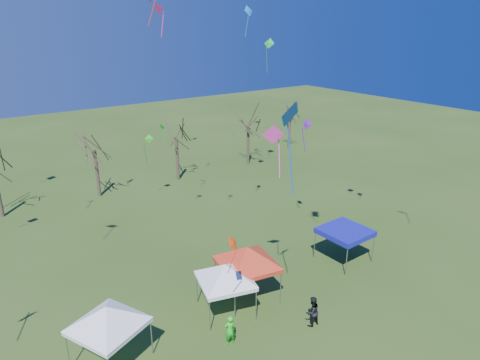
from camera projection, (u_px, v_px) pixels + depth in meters
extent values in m
plane|color=#2B4516|center=(287.00, 318.00, 24.23)|extent=(140.00, 140.00, 0.00)
cylinder|color=#3D2D21|center=(97.00, 173.00, 40.63)|extent=(0.32, 0.32, 4.64)
cylinder|color=#3D2D21|center=(177.00, 159.00, 45.05)|extent=(0.32, 0.32, 4.49)
cylinder|color=#3D2D21|center=(248.00, 146.00, 50.16)|extent=(0.32, 0.32, 4.47)
cylinder|color=#3D2D21|center=(289.00, 133.00, 56.39)|extent=(0.32, 0.32, 4.23)
cylinder|color=gray|center=(68.00, 352.00, 20.32)|extent=(0.06, 0.06, 1.98)
cylinder|color=gray|center=(152.00, 338.00, 21.26)|extent=(0.06, 0.06, 1.98)
cylinder|color=gray|center=(112.00, 320.00, 22.57)|extent=(0.06, 0.06, 1.98)
cube|color=white|center=(108.00, 326.00, 20.41)|extent=(3.91, 3.91, 0.24)
pyramid|color=white|center=(106.00, 307.00, 20.03)|extent=(3.84, 3.84, 0.99)
cylinder|color=gray|center=(210.00, 316.00, 22.87)|extent=(0.06, 0.06, 1.92)
cylinder|color=gray|center=(197.00, 289.00, 25.23)|extent=(0.06, 0.06, 1.92)
cylinder|color=gray|center=(256.00, 306.00, 23.74)|extent=(0.06, 0.06, 1.92)
cylinder|color=gray|center=(239.00, 280.00, 26.10)|extent=(0.06, 0.06, 1.92)
cube|color=white|center=(225.00, 281.00, 24.12)|extent=(3.55, 3.55, 0.23)
pyramid|color=white|center=(225.00, 264.00, 23.75)|extent=(3.91, 3.91, 0.96)
cylinder|color=gray|center=(235.00, 301.00, 23.94)|extent=(0.06, 0.06, 2.11)
cylinder|color=gray|center=(215.00, 275.00, 26.46)|extent=(0.06, 0.06, 2.11)
cylinder|color=gray|center=(281.00, 288.00, 25.11)|extent=(0.06, 0.06, 2.11)
cylinder|color=gray|center=(258.00, 264.00, 27.63)|extent=(0.06, 0.06, 2.11)
cube|color=red|center=(247.00, 264.00, 25.38)|extent=(3.72, 3.72, 0.25)
pyramid|color=red|center=(247.00, 247.00, 24.97)|extent=(4.40, 4.40, 1.06)
cylinder|color=gray|center=(346.00, 262.00, 27.96)|extent=(0.06, 0.06, 2.02)
cylinder|color=gray|center=(315.00, 245.00, 30.08)|extent=(0.06, 0.06, 2.02)
cylinder|color=gray|center=(373.00, 249.00, 29.57)|extent=(0.06, 0.06, 2.02)
cylinder|color=gray|center=(341.00, 234.00, 31.69)|extent=(0.06, 0.06, 2.02)
cube|color=#0E1093|center=(345.00, 233.00, 29.44)|extent=(3.10, 3.10, 0.24)
cube|color=#0E1093|center=(345.00, 230.00, 29.37)|extent=(3.10, 3.10, 0.12)
imported|color=#24D421|center=(230.00, 330.00, 22.03)|extent=(0.67, 0.50, 1.67)
imported|color=black|center=(312.00, 311.00, 23.37)|extent=(0.88, 0.70, 1.78)
cone|color=green|center=(162.00, 127.00, 40.84)|extent=(0.53, 0.76, 0.65)
cube|color=green|center=(164.00, 136.00, 41.00)|extent=(0.48, 0.19, 1.36)
cube|color=red|center=(152.00, 12.00, 31.91)|extent=(0.79, 0.05, 1.95)
cone|color=#FF38B1|center=(273.00, 134.00, 22.03)|extent=(1.16, 0.91, 1.13)
cube|color=#FF38B1|center=(279.00, 158.00, 22.49)|extent=(0.43, 0.66, 2.00)
cone|color=#F63E0C|center=(233.00, 243.00, 20.07)|extent=(0.99, 0.94, 0.74)
cube|color=#F63E0C|center=(232.00, 261.00, 20.18)|extent=(0.31, 0.37, 1.32)
cone|color=blue|center=(249.00, 10.00, 26.63)|extent=(0.79, 0.49, 0.69)
cube|color=blue|center=(247.00, 25.00, 26.83)|extent=(0.10, 0.33, 1.38)
cone|color=#179631|center=(269.00, 43.00, 41.39)|extent=(0.98, 1.20, 1.01)
cube|color=#179631|center=(267.00, 60.00, 42.02)|extent=(0.43, 0.25, 2.60)
cone|color=purple|center=(307.00, 124.00, 30.62)|extent=(0.27, 0.84, 0.83)
cube|color=purple|center=(304.00, 140.00, 31.21)|extent=(0.51, 0.05, 1.97)
cone|color=blue|center=(289.00, 114.00, 18.78)|extent=(1.52, 1.04, 1.30)
cube|color=blue|center=(290.00, 158.00, 19.68)|extent=(0.18, 0.53, 3.52)
cone|color=green|center=(149.00, 139.00, 37.65)|extent=(0.82, 0.66, 0.78)
cube|color=green|center=(145.00, 153.00, 38.08)|extent=(0.50, 0.76, 2.23)
cone|color=#D12E89|center=(159.00, 8.00, 28.21)|extent=(0.83, 0.96, 0.77)
cube|color=#D12E89|center=(163.00, 25.00, 28.48)|extent=(0.45, 0.30, 1.61)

